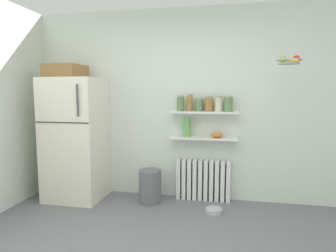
{
  "coord_description": "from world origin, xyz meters",
  "views": [
    {
      "loc": [
        0.48,
        -1.94,
        1.47
      ],
      "look_at": [
        -0.23,
        1.6,
        1.05
      ],
      "focal_mm": 30.9,
      "sensor_mm": 36.0,
      "label": 1
    }
  ],
  "objects_px": {
    "storage_jar_4": "(218,104)",
    "hanging_fruit_basket": "(290,60)",
    "refrigerator": "(75,136)",
    "pet_food_bowl": "(214,210)",
    "storage_jar_0": "(180,103)",
    "storage_jar_2": "(199,105)",
    "storage_jar_1": "(190,103)",
    "trash_bin": "(150,186)",
    "storage_jar_3": "(209,104)",
    "storage_jar_5": "(228,104)",
    "shelf_bowl": "(217,135)",
    "vase": "(187,127)",
    "radiator": "(203,180)"
  },
  "relations": [
    {
      "from": "storage_jar_4",
      "to": "hanging_fruit_basket",
      "type": "height_order",
      "value": "hanging_fruit_basket"
    },
    {
      "from": "refrigerator",
      "to": "pet_food_bowl",
      "type": "height_order",
      "value": "refrigerator"
    },
    {
      "from": "storage_jar_0",
      "to": "storage_jar_4",
      "type": "bearing_deg",
      "value": 0.0
    },
    {
      "from": "storage_jar_0",
      "to": "storage_jar_2",
      "type": "bearing_deg",
      "value": 0.0
    },
    {
      "from": "storage_jar_1",
      "to": "trash_bin",
      "type": "relative_size",
      "value": 0.52
    },
    {
      "from": "hanging_fruit_basket",
      "to": "pet_food_bowl",
      "type": "bearing_deg",
      "value": 178.82
    },
    {
      "from": "hanging_fruit_basket",
      "to": "storage_jar_1",
      "type": "bearing_deg",
      "value": 161.28
    },
    {
      "from": "storage_jar_3",
      "to": "hanging_fruit_basket",
      "type": "distance_m",
      "value": 1.1
    },
    {
      "from": "storage_jar_5",
      "to": "shelf_bowl",
      "type": "height_order",
      "value": "storage_jar_5"
    },
    {
      "from": "storage_jar_2",
      "to": "shelf_bowl",
      "type": "relative_size",
      "value": 1.13
    },
    {
      "from": "storage_jar_5",
      "to": "hanging_fruit_basket",
      "type": "bearing_deg",
      "value": -31.1
    },
    {
      "from": "refrigerator",
      "to": "storage_jar_5",
      "type": "xyz_separation_m",
      "value": [
        2.05,
        0.22,
        0.45
      ]
    },
    {
      "from": "vase",
      "to": "radiator",
      "type": "bearing_deg",
      "value": 7.67
    },
    {
      "from": "storage_jar_4",
      "to": "shelf_bowl",
      "type": "height_order",
      "value": "storage_jar_4"
    },
    {
      "from": "shelf_bowl",
      "to": "storage_jar_0",
      "type": "bearing_deg",
      "value": -180.0
    },
    {
      "from": "pet_food_bowl",
      "to": "trash_bin",
      "type": "bearing_deg",
      "value": 168.75
    },
    {
      "from": "storage_jar_0",
      "to": "pet_food_bowl",
      "type": "distance_m",
      "value": 1.44
    },
    {
      "from": "storage_jar_5",
      "to": "pet_food_bowl",
      "type": "distance_m",
      "value": 1.36
    },
    {
      "from": "trash_bin",
      "to": "pet_food_bowl",
      "type": "xyz_separation_m",
      "value": [
        0.86,
        -0.17,
        -0.2
      ]
    },
    {
      "from": "storage_jar_4",
      "to": "trash_bin",
      "type": "height_order",
      "value": "storage_jar_4"
    },
    {
      "from": "storage_jar_1",
      "to": "storage_jar_4",
      "type": "relative_size",
      "value": 1.13
    },
    {
      "from": "storage_jar_5",
      "to": "shelf_bowl",
      "type": "xyz_separation_m",
      "value": [
        -0.14,
        -0.0,
        -0.41
      ]
    },
    {
      "from": "storage_jar_0",
      "to": "storage_jar_5",
      "type": "height_order",
      "value": "storage_jar_0"
    },
    {
      "from": "hanging_fruit_basket",
      "to": "storage_jar_0",
      "type": "bearing_deg",
      "value": 163.02
    },
    {
      "from": "trash_bin",
      "to": "hanging_fruit_basket",
      "type": "xyz_separation_m",
      "value": [
        1.65,
        -0.19,
        1.6
      ]
    },
    {
      "from": "storage_jar_1",
      "to": "trash_bin",
      "type": "height_order",
      "value": "storage_jar_1"
    },
    {
      "from": "refrigerator",
      "to": "storage_jar_4",
      "type": "height_order",
      "value": "refrigerator"
    },
    {
      "from": "refrigerator",
      "to": "trash_bin",
      "type": "relative_size",
      "value": 4.16
    },
    {
      "from": "vase",
      "to": "shelf_bowl",
      "type": "height_order",
      "value": "vase"
    },
    {
      "from": "refrigerator",
      "to": "storage_jar_0",
      "type": "xyz_separation_m",
      "value": [
        1.43,
        0.22,
        0.45
      ]
    },
    {
      "from": "storage_jar_2",
      "to": "storage_jar_3",
      "type": "relative_size",
      "value": 0.91
    },
    {
      "from": "radiator",
      "to": "hanging_fruit_basket",
      "type": "bearing_deg",
      "value": -23.59
    },
    {
      "from": "storage_jar_2",
      "to": "pet_food_bowl",
      "type": "height_order",
      "value": "storage_jar_2"
    },
    {
      "from": "vase",
      "to": "shelf_bowl",
      "type": "bearing_deg",
      "value": 0.0
    },
    {
      "from": "storage_jar_4",
      "to": "trash_bin",
      "type": "bearing_deg",
      "value": -167.02
    },
    {
      "from": "radiator",
      "to": "storage_jar_1",
      "type": "distance_m",
      "value": 1.07
    },
    {
      "from": "refrigerator",
      "to": "radiator",
      "type": "bearing_deg",
      "value": 8.32
    },
    {
      "from": "storage_jar_2",
      "to": "vase",
      "type": "bearing_deg",
      "value": -180.0
    },
    {
      "from": "storage_jar_2",
      "to": "vase",
      "type": "height_order",
      "value": "storage_jar_2"
    },
    {
      "from": "pet_food_bowl",
      "to": "hanging_fruit_basket",
      "type": "relative_size",
      "value": 0.73
    },
    {
      "from": "vase",
      "to": "trash_bin",
      "type": "bearing_deg",
      "value": -156.53
    },
    {
      "from": "storage_jar_2",
      "to": "vase",
      "type": "distance_m",
      "value": 0.35
    },
    {
      "from": "trash_bin",
      "to": "storage_jar_5",
      "type": "bearing_deg",
      "value": 11.4
    },
    {
      "from": "storage_jar_0",
      "to": "hanging_fruit_basket",
      "type": "bearing_deg",
      "value": -16.98
    },
    {
      "from": "radiator",
      "to": "storage_jar_3",
      "type": "bearing_deg",
      "value": -25.49
    },
    {
      "from": "storage_jar_0",
      "to": "pet_food_bowl",
      "type": "xyz_separation_m",
      "value": [
        0.48,
        -0.37,
        -1.3
      ]
    },
    {
      "from": "hanging_fruit_basket",
      "to": "shelf_bowl",
      "type": "bearing_deg",
      "value": 153.64
    },
    {
      "from": "trash_bin",
      "to": "storage_jar_2",
      "type": "bearing_deg",
      "value": 17.92
    },
    {
      "from": "storage_jar_0",
      "to": "storage_jar_1",
      "type": "bearing_deg",
      "value": 0.0
    },
    {
      "from": "refrigerator",
      "to": "storage_jar_5",
      "type": "relative_size",
      "value": 8.99
    }
  ]
}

